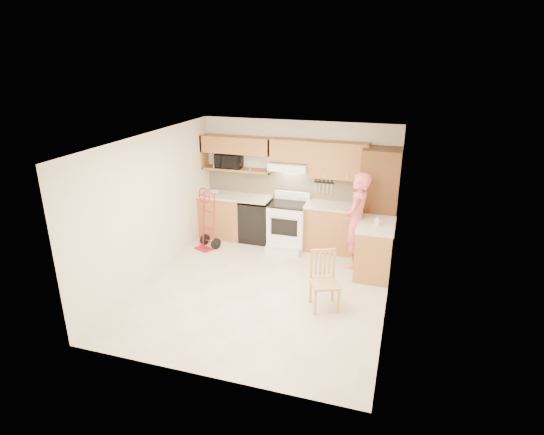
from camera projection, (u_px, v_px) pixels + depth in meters
The scene contains 28 objects.
floor at pixel (263, 289), 7.41m from camera, with size 4.00×4.50×0.02m, color beige.
ceiling at pixel (262, 140), 6.54m from camera, with size 4.00×4.50×0.02m, color white.
wall_back at pixel (298, 182), 9.00m from camera, with size 4.00×0.02×2.50m, color #F1E4CC.
wall_front at pixel (199, 286), 4.95m from camera, with size 4.00×0.02×2.50m, color #F1E4CC.
wall_left at pixel (151, 207), 7.54m from camera, with size 0.02×4.50×2.50m, color #F1E4CC.
wall_right at pixel (393, 233), 6.41m from camera, with size 0.02×4.50×2.50m, color #F1E4CC.
backsplash at pixel (297, 185), 9.00m from camera, with size 3.92×0.03×0.55m, color beige.
lower_cab_left at pixel (223, 216), 9.43m from camera, with size 0.90×0.60×0.90m, color #A56A34.
dishwasher at pixel (256, 221), 9.23m from camera, with size 0.60×0.60×0.85m, color black.
lower_cab_right at pixel (334, 228), 8.77m from camera, with size 1.14×0.60×0.90m, color #A56A34.
countertop_left at pixel (236, 196), 9.19m from camera, with size 1.50×0.63×0.04m, color beige.
countertop_right at pixel (335, 206), 8.60m from camera, with size 1.14×0.63×0.04m, color beige.
cab_return_right at pixel (374, 250), 7.81m from camera, with size 0.60×1.00×0.90m, color #A56A34.
countertop_return at pixel (377, 225), 7.64m from camera, with size 0.63×1.00×0.04m, color beige.
pantry_tall at pixel (378, 204), 8.33m from camera, with size 0.70×0.60×2.10m, color brown.
upper_cab_left at pixel (237, 145), 8.94m from camera, with size 1.50×0.33×0.34m, color #A56A34.
upper_shelf_mw at pixel (237, 169), 9.12m from camera, with size 1.50×0.33×0.04m, color #A56A34.
upper_cab_center at pixel (290, 150), 8.64m from camera, with size 0.76×0.33×0.44m, color #A56A34.
upper_cab_right at pixel (338, 160), 8.42m from camera, with size 1.14×0.33×0.70m, color #A56A34.
range_hood at pixel (289, 166), 8.69m from camera, with size 0.76×0.46×0.14m, color white.
knife_strip at pixel (324, 186), 8.80m from camera, with size 0.40×0.05×0.29m, color black, non-canonical shape.
microwave at pixel (229, 161), 9.11m from camera, with size 0.55×0.37×0.30m, color black.
range at pixel (288, 222), 8.82m from camera, with size 0.74×0.97×1.08m, color white, non-canonical shape.
person at pixel (357, 221), 7.94m from camera, with size 0.65×0.43×1.78m, color #E46167.
hand_truck at pixel (206, 222), 8.77m from camera, with size 0.45×0.41×1.15m, color #B31823, non-canonical shape.
dining_chair at pixel (325, 282), 6.69m from camera, with size 0.41×0.45×0.92m, color tan, non-canonical shape.
soap_bottle at pixel (377, 220), 7.55m from camera, with size 0.08×0.08×0.17m, color white.
bowl at pixel (215, 192), 9.30m from camera, with size 0.20×0.20×0.05m, color white.
Camera 1 is at (2.09, -6.19, 3.69)m, focal length 29.15 mm.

